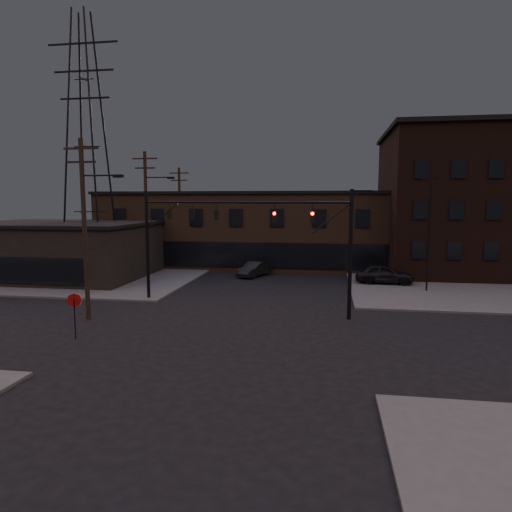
{
  "coord_description": "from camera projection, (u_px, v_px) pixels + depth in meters",
  "views": [
    {
      "loc": [
        5.16,
        -23.68,
        7.27
      ],
      "look_at": [
        0.22,
        7.26,
        3.5
      ],
      "focal_mm": 32.0,
      "sensor_mm": 36.0,
      "label": 1
    }
  ],
  "objects": [
    {
      "name": "traffic_signal_near",
      "position": [
        332.0,
        240.0,
        27.88
      ],
      "size": [
        7.12,
        0.24,
        8.0
      ],
      "color": "black",
      "rests_on": "ground"
    },
    {
      "name": "building_row",
      "position": [
        283.0,
        230.0,
        51.87
      ],
      "size": [
        40.0,
        12.0,
        8.0
      ],
      "primitive_type": "cube",
      "color": "#493627",
      "rests_on": "ground"
    },
    {
      "name": "utility_pole_near",
      "position": [
        85.0,
        224.0,
        27.63
      ],
      "size": [
        3.7,
        0.28,
        11.0
      ],
      "color": "black",
      "rests_on": "ground"
    },
    {
      "name": "utility_pole_mid",
      "position": [
        147.0,
        215.0,
        39.53
      ],
      "size": [
        3.7,
        0.28,
        11.5
      ],
      "color": "black",
      "rests_on": "ground"
    },
    {
      "name": "transmission_tower",
      "position": [
        87.0,
        147.0,
        43.87
      ],
      "size": [
        7.0,
        7.0,
        25.0
      ],
      "primitive_type": null,
      "color": "black",
      "rests_on": "ground"
    },
    {
      "name": "building_left",
      "position": [
        61.0,
        252.0,
        43.42
      ],
      "size": [
        16.0,
        12.0,
        5.0
      ],
      "primitive_type": "cube",
      "color": "black",
      "rests_on": "ground"
    },
    {
      "name": "lot_light_a",
      "position": [
        429.0,
        224.0,
        35.93
      ],
      "size": [
        1.5,
        0.28,
        9.14
      ],
      "color": "black",
      "rests_on": "ground"
    },
    {
      "name": "lot_light_b",
      "position": [
        489.0,
        221.0,
        39.89
      ],
      "size": [
        1.5,
        0.28,
        9.14
      ],
      "color": "black",
      "rests_on": "ground"
    },
    {
      "name": "stop_sign",
      "position": [
        74.0,
        305.0,
        23.98
      ],
      "size": [
        0.72,
        0.33,
        2.48
      ],
      "color": "black",
      "rests_on": "ground"
    },
    {
      "name": "ground",
      "position": [
        231.0,
        335.0,
        24.9
      ],
      "size": [
        140.0,
        140.0,
        0.0
      ],
      "primitive_type": "plane",
      "color": "black",
      "rests_on": "ground"
    },
    {
      "name": "parked_car_lot_a",
      "position": [
        384.0,
        274.0,
        39.65
      ],
      "size": [
        5.03,
        2.26,
        1.68
      ],
      "primitive_type": "imported",
      "rotation": [
        0.0,
        0.0,
        1.51
      ],
      "color": "black",
      "rests_on": "sidewalk_ne"
    },
    {
      "name": "sidewalk_nw",
      "position": [
        77.0,
        267.0,
        49.9
      ],
      "size": [
        30.0,
        30.0,
        0.15
      ],
      "primitive_type": "cube",
      "color": "#474744",
      "rests_on": "ground"
    },
    {
      "name": "utility_pole_far",
      "position": [
        180.0,
        214.0,
        51.5
      ],
      "size": [
        2.2,
        0.28,
        11.0
      ],
      "color": "black",
      "rests_on": "ground"
    },
    {
      "name": "traffic_signal_far",
      "position": [
        164.0,
        232.0,
        33.19
      ],
      "size": [
        7.12,
        0.24,
        8.0
      ],
      "color": "black",
      "rests_on": "ground"
    },
    {
      "name": "parked_car_lot_b",
      "position": [
        416.0,
        265.0,
        46.34
      ],
      "size": [
        4.8,
        3.07,
        1.3
      ],
      "primitive_type": "imported",
      "rotation": [
        0.0,
        0.0,
        1.88
      ],
      "color": "silver",
      "rests_on": "sidewalk_ne"
    },
    {
      "name": "car_crossing",
      "position": [
        255.0,
        269.0,
        44.26
      ],
      "size": [
        3.07,
        4.59,
        1.43
      ],
      "primitive_type": "imported",
      "rotation": [
        0.0,
        0.0,
        -0.39
      ],
      "color": "black",
      "rests_on": "ground"
    },
    {
      "name": "sidewalk_ne",
      "position": [
        508.0,
        278.0,
        43.01
      ],
      "size": [
        30.0,
        30.0,
        0.15
      ],
      "primitive_type": "cube",
      "color": "#474744",
      "rests_on": "ground"
    },
    {
      "name": "building_right",
      "position": [
        497.0,
        204.0,
        46.1
      ],
      "size": [
        22.0,
        16.0,
        14.0
      ],
      "primitive_type": "cube",
      "color": "black",
      "rests_on": "ground"
    }
  ]
}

